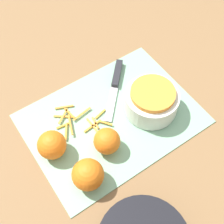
# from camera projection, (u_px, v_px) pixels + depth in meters

# --- Properties ---
(ground_plane) EXTENTS (4.00, 4.00, 0.00)m
(ground_plane) POSITION_uv_depth(u_px,v_px,m) (112.00, 119.00, 0.88)
(ground_plane) COLOR olive
(cutting_board) EXTENTS (0.47, 0.35, 0.01)m
(cutting_board) POSITION_uv_depth(u_px,v_px,m) (112.00, 118.00, 0.88)
(cutting_board) COLOR #84B793
(cutting_board) RESTS_ON ground_plane
(bowl_speckled) EXTENTS (0.15, 0.15, 0.08)m
(bowl_speckled) POSITION_uv_depth(u_px,v_px,m) (152.00, 100.00, 0.86)
(bowl_speckled) COLOR silver
(bowl_speckled) RESTS_ON cutting_board
(knife) EXTENTS (0.17, 0.17, 0.02)m
(knife) POSITION_uv_depth(u_px,v_px,m) (116.00, 79.00, 0.95)
(knife) COLOR #232328
(knife) RESTS_ON cutting_board
(orange_left) EXTENTS (0.08, 0.08, 0.08)m
(orange_left) POSITION_uv_depth(u_px,v_px,m) (52.00, 144.00, 0.79)
(orange_left) COLOR orange
(orange_left) RESTS_ON cutting_board
(orange_right) EXTENTS (0.08, 0.08, 0.08)m
(orange_right) POSITION_uv_depth(u_px,v_px,m) (88.00, 175.00, 0.75)
(orange_right) COLOR orange
(orange_right) RESTS_ON cutting_board
(orange_back) EXTENTS (0.07, 0.07, 0.07)m
(orange_back) POSITION_uv_depth(u_px,v_px,m) (107.00, 141.00, 0.80)
(orange_back) COLOR orange
(orange_back) RESTS_ON cutting_board
(peel_pile) EXTENTS (0.15, 0.14, 0.01)m
(peel_pile) POSITION_uv_depth(u_px,v_px,m) (78.00, 120.00, 0.87)
(peel_pile) COLOR gold
(peel_pile) RESTS_ON cutting_board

